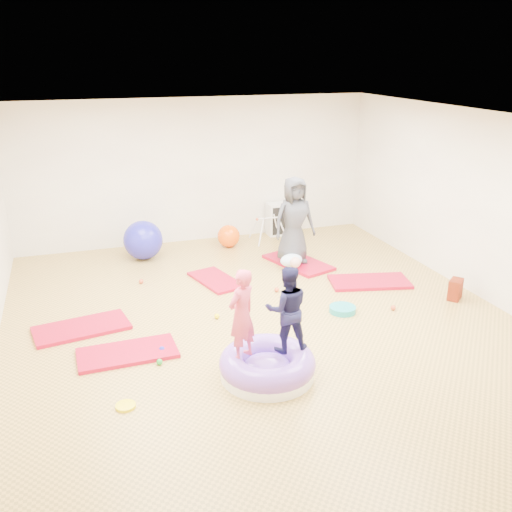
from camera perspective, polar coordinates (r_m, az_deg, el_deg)
name	(u,v)px	position (r m, az deg, el deg)	size (l,w,h in m)	color
room	(263,228)	(7.54, 0.72, 2.84)	(7.01, 8.01, 2.81)	gold
gym_mat_front_left	(127,353)	(7.44, -12.73, -9.45)	(1.23, 0.61, 0.05)	maroon
gym_mat_mid_left	(82,328)	(8.23, -17.05, -6.90)	(1.26, 0.63, 0.05)	maroon
gym_mat_center_back	(216,280)	(9.48, -4.03, -2.42)	(1.07, 0.53, 0.04)	maroon
gym_mat_right	(370,282)	(9.57, 11.28, -2.54)	(1.29, 0.64, 0.05)	maroon
gym_mat_rear_right	(298,262)	(10.26, 4.24, -0.65)	(1.30, 0.65, 0.05)	maroon
inflatable_cushion	(267,366)	(6.78, 1.14, -10.91)	(1.13, 1.13, 0.36)	white
child_pink	(242,311)	(6.39, -1.46, -5.48)	(0.40, 0.26, 1.09)	#E54562
child_navy	(287,305)	(6.57, 3.13, -4.95)	(0.51, 0.40, 1.05)	#16163D
adult_caregiver	(294,220)	(9.98, 3.84, 3.59)	(0.75, 0.49, 1.54)	#3A3C42
infant	(292,261)	(9.91, 3.64, -0.48)	(0.40, 0.41, 0.24)	#BCDFF9
ball_pit_balls	(227,315)	(8.23, -2.88, -5.87)	(3.60, 2.75, 0.08)	#FDE900
exercise_ball_blue	(143,240)	(10.59, -11.23, 1.57)	(0.71, 0.71, 0.71)	#2320B3
exercise_ball_orange	(229,236)	(11.09, -2.76, 2.00)	(0.43, 0.43, 0.43)	#FF5508
infant_play_gym	(269,226)	(11.34, 1.28, 3.06)	(0.66, 0.62, 0.50)	silver
cube_shelf	(283,219)	(11.84, 2.73, 3.76)	(0.67, 0.33, 0.67)	silver
balance_disc	(343,309)	(8.46, 8.65, -5.29)	(0.39, 0.39, 0.09)	teal
backpack	(455,289)	(9.27, 19.31, -3.17)	(0.28, 0.17, 0.32)	red
yellow_toy	(126,406)	(6.47, -12.91, -14.41)	(0.22, 0.22, 0.03)	#FDE900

